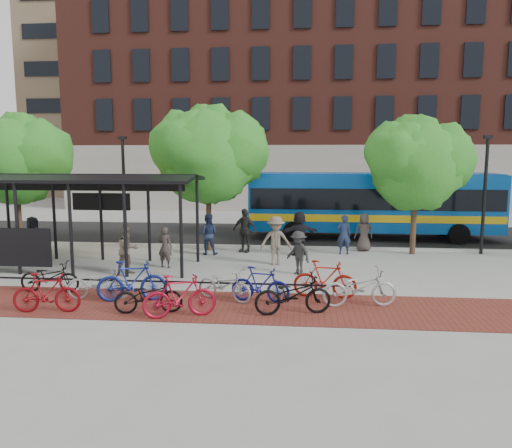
# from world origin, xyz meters

# --- Properties ---
(ground) EXTENTS (160.00, 160.00, 0.00)m
(ground) POSITION_xyz_m (0.00, 0.00, 0.00)
(ground) COLOR #9E9E99
(ground) RESTS_ON ground
(asphalt_street) EXTENTS (160.00, 8.00, 0.01)m
(asphalt_street) POSITION_xyz_m (0.00, 8.00, 0.01)
(asphalt_street) COLOR black
(asphalt_street) RESTS_ON ground
(curb) EXTENTS (160.00, 0.25, 0.12)m
(curb) POSITION_xyz_m (0.00, 4.00, 0.06)
(curb) COLOR #B7B7B2
(curb) RESTS_ON ground
(brick_strip) EXTENTS (24.00, 3.00, 0.01)m
(brick_strip) POSITION_xyz_m (-2.00, -5.00, 0.00)
(brick_strip) COLOR maroon
(brick_strip) RESTS_ON ground
(bike_rack_rail) EXTENTS (12.00, 0.05, 0.95)m
(bike_rack_rail) POSITION_xyz_m (-3.30, -4.10, 0.00)
(bike_rack_rail) COLOR black
(bike_rack_rail) RESTS_ON ground
(building_brick) EXTENTS (55.00, 14.00, 20.00)m
(building_brick) POSITION_xyz_m (10.00, 26.00, 10.00)
(building_brick) COLOR #5E2920
(building_brick) RESTS_ON ground
(building_tower) EXTENTS (22.00, 22.00, 30.00)m
(building_tower) POSITION_xyz_m (-16.00, 40.00, 15.00)
(building_tower) COLOR #7A664C
(building_tower) RESTS_ON ground
(bus_shelter) EXTENTS (10.60, 3.07, 3.60)m
(bus_shelter) POSITION_xyz_m (-8.13, -0.48, 3.00)
(bus_shelter) COLOR black
(bus_shelter) RESTS_ON ground
(tree_a) EXTENTS (4.90, 4.00, 6.18)m
(tree_a) POSITION_xyz_m (-11.91, 3.35, 4.24)
(tree_a) COLOR #382619
(tree_a) RESTS_ON ground
(tree_b) EXTENTS (5.15, 4.20, 6.47)m
(tree_b) POSITION_xyz_m (-2.90, 3.35, 4.46)
(tree_b) COLOR #382619
(tree_b) RESTS_ON ground
(tree_c) EXTENTS (4.66, 3.80, 5.92)m
(tree_c) POSITION_xyz_m (6.09, 3.35, 4.05)
(tree_c) COLOR #382619
(tree_c) RESTS_ON ground
(lamp_post_left) EXTENTS (0.35, 0.20, 5.12)m
(lamp_post_left) POSITION_xyz_m (-7.00, 3.60, 2.75)
(lamp_post_left) COLOR black
(lamp_post_left) RESTS_ON ground
(lamp_post_right) EXTENTS (0.35, 0.20, 5.12)m
(lamp_post_right) POSITION_xyz_m (9.00, 3.60, 2.75)
(lamp_post_right) COLOR black
(lamp_post_right) RESTS_ON ground
(bus) EXTENTS (12.52, 3.09, 3.37)m
(bus) POSITION_xyz_m (4.74, 7.27, 1.94)
(bus) COLOR #084AA0
(bus) RESTS_ON ground
(bike_0) EXTENTS (1.91, 0.73, 0.99)m
(bike_0) POSITION_xyz_m (-6.69, -4.06, 0.49)
(bike_0) COLOR black
(bike_0) RESTS_ON ground
(bike_1) EXTENTS (1.90, 0.74, 1.11)m
(bike_1) POSITION_xyz_m (-5.76, -6.01, 0.56)
(bike_1) COLOR maroon
(bike_1) RESTS_ON ground
(bike_2) EXTENTS (1.97, 0.89, 1.00)m
(bike_2) POSITION_xyz_m (-4.84, -4.64, 0.50)
(bike_2) COLOR #959597
(bike_2) RESTS_ON ground
(bike_3) EXTENTS (2.13, 1.00, 1.23)m
(bike_3) POSITION_xyz_m (-3.77, -4.77, 0.62)
(bike_3) COLOR navy
(bike_3) RESTS_ON ground
(bike_4) EXTENTS (1.94, 1.02, 0.97)m
(bike_4) POSITION_xyz_m (-2.96, -5.78, 0.49)
(bike_4) COLOR black
(bike_4) RESTS_ON ground
(bike_5) EXTENTS (2.03, 1.18, 1.18)m
(bike_5) POSITION_xyz_m (-2.02, -6.08, 0.59)
(bike_5) COLOR maroon
(bike_5) RESTS_ON ground
(bike_6) EXTENTS (1.94, 1.35, 0.97)m
(bike_6) POSITION_xyz_m (-1.08, -4.41, 0.48)
(bike_6) COLOR #959597
(bike_6) RESTS_ON ground
(bike_7) EXTENTS (1.83, 0.80, 1.06)m
(bike_7) POSITION_xyz_m (0.00, -4.49, 0.53)
(bike_7) COLOR navy
(bike_7) RESTS_ON ground
(bike_8) EXTENTS (2.22, 1.21, 1.11)m
(bike_8) POSITION_xyz_m (0.98, -5.52, 0.55)
(bike_8) COLOR black
(bike_8) RESTS_ON ground
(bike_9) EXTENTS (1.97, 0.76, 1.15)m
(bike_9) POSITION_xyz_m (1.91, -3.84, 0.58)
(bike_9) COLOR maroon
(bike_9) RESTS_ON ground
(bike_10) EXTENTS (2.23, 1.07, 1.12)m
(bike_10) POSITION_xyz_m (2.85, -4.64, 0.56)
(bike_10) COLOR #A5A5A7
(bike_10) RESTS_ON ground
(pedestrian_0) EXTENTS (1.03, 1.05, 1.83)m
(pedestrian_0) POSITION_xyz_m (-9.67, 0.32, 0.91)
(pedestrian_0) COLOR black
(pedestrian_0) RESTS_ON ground
(pedestrian_1) EXTENTS (0.64, 0.48, 1.60)m
(pedestrian_1) POSITION_xyz_m (-4.03, -0.29, 0.80)
(pedestrian_1) COLOR #38312D
(pedestrian_1) RESTS_ON ground
(pedestrian_2) EXTENTS (0.89, 0.71, 1.78)m
(pedestrian_2) POSITION_xyz_m (-2.87, 2.34, 0.89)
(pedestrian_2) COLOR #1E2946
(pedestrian_2) RESTS_ON ground
(pedestrian_3) EXTENTS (1.34, 0.90, 1.93)m
(pedestrian_3) POSITION_xyz_m (0.17, 0.56, 0.96)
(pedestrian_3) COLOR #66594B
(pedestrian_3) RESTS_ON ground
(pedestrian_4) EXTENTS (1.23, 0.87, 1.95)m
(pedestrian_4) POSITION_xyz_m (-1.36, 3.06, 0.97)
(pedestrian_4) COLOR #262626
(pedestrian_4) RESTS_ON ground
(pedestrian_5) EXTENTS (1.85, 1.12, 1.90)m
(pedestrian_5) POSITION_xyz_m (1.07, 2.60, 0.95)
(pedestrian_5) COLOR black
(pedestrian_5) RESTS_ON ground
(pedestrian_6) EXTENTS (0.90, 0.66, 1.71)m
(pedestrian_6) POSITION_xyz_m (3.96, 3.80, 0.85)
(pedestrian_6) COLOR #463B38
(pedestrian_6) RESTS_ON ground
(pedestrian_7) EXTENTS (0.64, 0.44, 1.72)m
(pedestrian_7) POSITION_xyz_m (3.00, 2.98, 0.86)
(pedestrian_7) COLOR #202C4C
(pedestrian_7) RESTS_ON ground
(pedestrian_8) EXTENTS (1.07, 1.08, 1.76)m
(pedestrian_8) POSITION_xyz_m (-5.07, -1.50, 0.88)
(pedestrian_8) COLOR brown
(pedestrian_8) RESTS_ON ground
(pedestrian_9) EXTENTS (1.16, 1.13, 1.59)m
(pedestrian_9) POSITION_xyz_m (1.07, -0.95, 0.80)
(pedestrian_9) COLOR #282828
(pedestrian_9) RESTS_ON ground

